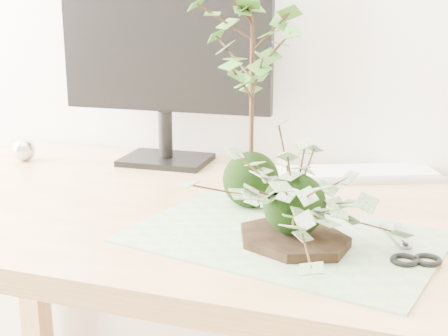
# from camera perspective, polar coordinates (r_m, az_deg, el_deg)

# --- Properties ---
(desk) EXTENTS (1.60, 0.70, 0.74)m
(desk) POSITION_cam_1_polar(r_m,az_deg,el_deg) (1.13, 4.32, -8.37)
(desk) COLOR #D3B384
(desk) RESTS_ON ground_plane
(cutting_mat) EXTENTS (0.52, 0.40, 0.00)m
(cutting_mat) POSITION_cam_1_polar(r_m,az_deg,el_deg) (0.99, 5.52, -6.32)
(cutting_mat) COLOR gray
(cutting_mat) RESTS_ON desk
(stone_dish) EXTENTS (0.25, 0.25, 0.01)m
(stone_dish) POSITION_cam_1_polar(r_m,az_deg,el_deg) (0.96, 6.36, -6.44)
(stone_dish) COLOR black
(stone_dish) RESTS_ON cutting_mat
(ivy_kokedama) EXTENTS (0.27, 0.27, 0.19)m
(ivy_kokedama) POSITION_cam_1_polar(r_m,az_deg,el_deg) (0.92, 6.54, -0.69)
(ivy_kokedama) COLOR black
(ivy_kokedama) RESTS_ON stone_dish
(maple_kokedama) EXTENTS (0.26, 0.26, 0.42)m
(maple_kokedama) POSITION_cam_1_polar(r_m,az_deg,el_deg) (1.07, 2.62, 11.62)
(maple_kokedama) COLOR black
(maple_kokedama) RESTS_ON desk
(keyboard) EXTENTS (0.43, 0.28, 0.02)m
(keyboard) POSITION_cam_1_polar(r_m,az_deg,el_deg) (1.33, 10.77, -0.54)
(keyboard) COLOR #AEAEB2
(keyboard) RESTS_ON desk
(monitor) EXTENTS (0.49, 0.15, 0.43)m
(monitor) POSITION_cam_1_polar(r_m,az_deg,el_deg) (1.40, -5.42, 10.38)
(monitor) COLOR black
(monitor) RESTS_ON desk
(foil_ball) EXTENTS (0.05, 0.05, 0.05)m
(foil_ball) POSITION_cam_1_polar(r_m,az_deg,el_deg) (1.51, -17.82, 1.60)
(foil_ball) COLOR silver
(foil_ball) RESTS_ON desk
(scissors) EXTENTS (0.08, 0.17, 0.01)m
(scissors) POSITION_cam_1_polar(r_m,az_deg,el_deg) (0.94, 16.30, -7.54)
(scissors) COLOR gray
(scissors) RESTS_ON cutting_mat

